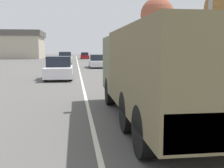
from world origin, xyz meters
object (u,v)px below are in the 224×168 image
(car_nearest_ahead, at_px, (59,69))
(car_fourth_ahead, at_px, (65,57))
(car_third_ahead, at_px, (65,59))
(car_second_ahead, at_px, (97,62))
(pickup_truck, at_px, (206,70))
(military_truck, at_px, (161,70))
(car_farthest_ahead, at_px, (85,56))

(car_nearest_ahead, height_order, car_fourth_ahead, car_fourth_ahead)
(car_third_ahead, bearing_deg, car_nearest_ahead, -89.38)
(car_second_ahead, bearing_deg, pickup_truck, -73.33)
(military_truck, relative_size, car_second_ahead, 1.71)
(car_nearest_ahead, xyz_separation_m, car_third_ahead, (-0.22, 20.15, 0.04))
(military_truck, distance_m, pickup_truck, 9.48)
(car_farthest_ahead, distance_m, pickup_truck, 46.77)
(military_truck, xyz_separation_m, car_fourth_ahead, (-3.99, 40.21, -0.78))
(military_truck, height_order, car_nearest_ahead, military_truck)
(car_farthest_ahead, bearing_deg, military_truck, -89.77)
(car_second_ahead, distance_m, pickup_truck, 17.58)
(car_fourth_ahead, xyz_separation_m, pickup_truck, (9.21, -32.32, 0.12))
(car_farthest_ahead, bearing_deg, car_third_ahead, -99.23)
(military_truck, height_order, car_farthest_ahead, military_truck)
(car_third_ahead, xyz_separation_m, car_fourth_ahead, (-0.26, 7.50, -0.00))
(car_fourth_ahead, height_order, pickup_truck, pickup_truck)
(car_second_ahead, bearing_deg, military_truck, -90.41)
(car_fourth_ahead, distance_m, pickup_truck, 33.61)
(car_fourth_ahead, height_order, car_farthest_ahead, car_fourth_ahead)
(military_truck, height_order, car_second_ahead, military_truck)
(car_nearest_ahead, height_order, pickup_truck, pickup_truck)
(car_third_ahead, bearing_deg, car_farthest_ahead, 80.77)
(car_third_ahead, distance_m, pickup_truck, 26.39)
(car_second_ahead, distance_m, car_fourth_ahead, 16.04)
(car_fourth_ahead, bearing_deg, car_nearest_ahead, -89.00)
(car_third_ahead, bearing_deg, military_truck, -83.49)
(car_second_ahead, bearing_deg, car_fourth_ahead, 105.08)
(car_second_ahead, height_order, car_farthest_ahead, car_second_ahead)
(car_nearest_ahead, distance_m, car_third_ahead, 20.15)
(car_third_ahead, relative_size, car_fourth_ahead, 0.97)
(military_truck, xyz_separation_m, pickup_truck, (5.22, 7.88, -0.66))
(car_second_ahead, height_order, car_fourth_ahead, car_fourth_ahead)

